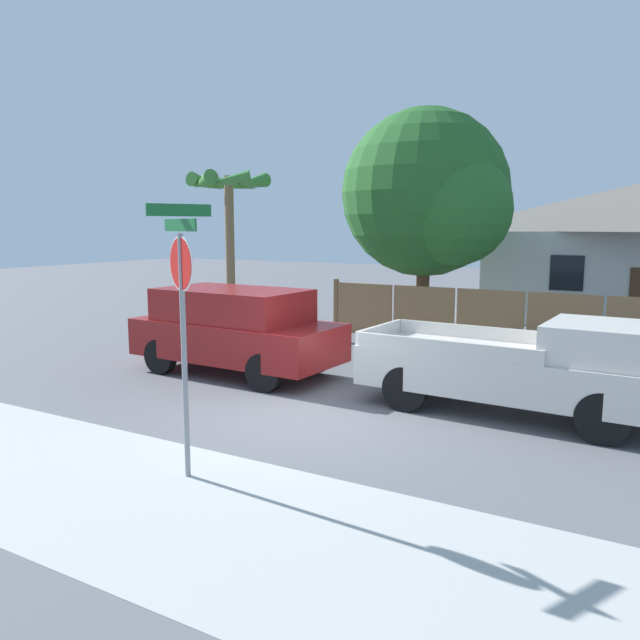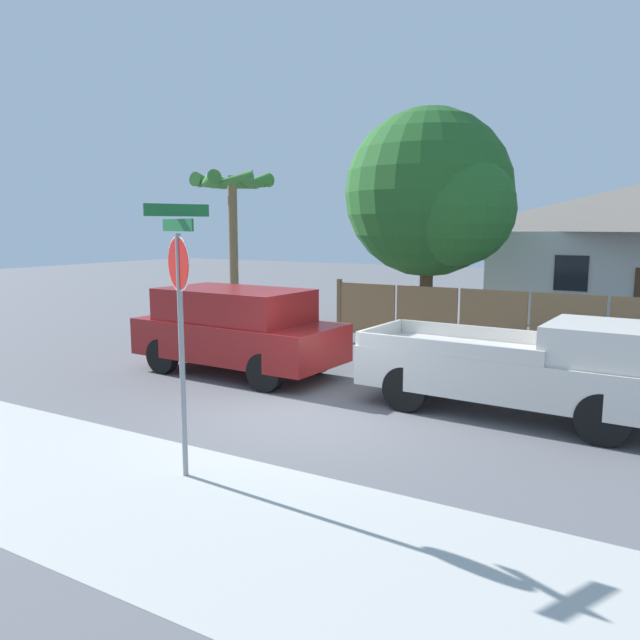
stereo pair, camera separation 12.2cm
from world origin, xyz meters
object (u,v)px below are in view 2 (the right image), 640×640
at_px(oak_tree, 434,197).
at_px(palm_tree, 232,196).
at_px(stop_sign, 180,295).
at_px(orange_pickup, 526,368).
at_px(red_suv, 237,328).

distance_m(oak_tree, palm_tree, 6.11).
bearing_deg(stop_sign, orange_pickup, 81.52).
bearing_deg(red_suv, orange_pickup, 2.18).
distance_m(red_suv, stop_sign, 5.86).
height_order(orange_pickup, stop_sign, stop_sign).
relative_size(oak_tree, red_suv, 1.43).
bearing_deg(stop_sign, red_suv, 146.02).
height_order(palm_tree, red_suv, palm_tree).
xyz_separation_m(palm_tree, stop_sign, (6.79, -9.61, -1.78)).
xyz_separation_m(oak_tree, red_suv, (-1.72, -7.31, -3.07)).
xyz_separation_m(red_suv, orange_pickup, (6.15, -0.01, -0.17)).
distance_m(oak_tree, orange_pickup, 9.14).
relative_size(oak_tree, stop_sign, 1.93).
bearing_deg(orange_pickup, stop_sign, -120.94).
height_order(oak_tree, palm_tree, oak_tree).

